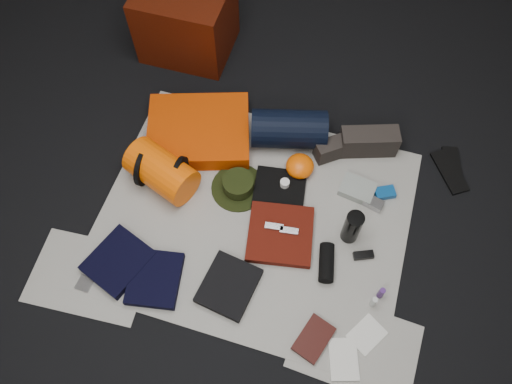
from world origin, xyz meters
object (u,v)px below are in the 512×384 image
(water_bottle, at_px, (352,227))
(paperback_book, at_px, (314,339))
(stuff_sack, at_px, (162,171))
(sleeping_pad, at_px, (199,131))
(red_cabinet, at_px, (186,20))
(navy_duffel, at_px, (289,129))
(compact_camera, at_px, (373,203))

(water_bottle, xyz_separation_m, paperback_book, (-0.05, -0.57, -0.10))
(stuff_sack, bearing_deg, paperback_book, -30.95)
(water_bottle, bearing_deg, stuff_sack, 178.58)
(sleeping_pad, relative_size, water_bottle, 2.55)
(red_cabinet, height_order, water_bottle, red_cabinet)
(red_cabinet, distance_m, stuff_sack, 1.01)
(navy_duffel, relative_size, paperback_book, 2.08)
(sleeping_pad, distance_m, navy_duffel, 0.52)
(sleeping_pad, bearing_deg, compact_camera, -8.06)
(sleeping_pad, relative_size, stuff_sack, 1.55)
(sleeping_pad, height_order, water_bottle, water_bottle)
(navy_duffel, bearing_deg, water_bottle, -61.80)
(stuff_sack, height_order, paperback_book, stuff_sack)
(stuff_sack, distance_m, paperback_book, 1.16)
(compact_camera, bearing_deg, sleeping_pad, -173.32)
(sleeping_pad, bearing_deg, paperback_book, -45.68)
(stuff_sack, relative_size, navy_duffel, 0.88)
(sleeping_pad, xyz_separation_m, paperback_book, (0.91, -0.93, -0.04))
(sleeping_pad, distance_m, stuff_sack, 0.35)
(stuff_sack, bearing_deg, navy_duffel, 38.55)
(compact_camera, distance_m, paperback_book, 0.80)
(sleeping_pad, bearing_deg, navy_duffel, 14.06)
(sleeping_pad, height_order, paperback_book, sleeping_pad)
(water_bottle, height_order, paperback_book, water_bottle)
(navy_duffel, bearing_deg, paperback_book, -83.87)
(navy_duffel, relative_size, compact_camera, 4.07)
(navy_duffel, xyz_separation_m, paperback_book, (0.41, -1.06, -0.10))
(navy_duffel, xyz_separation_m, water_bottle, (0.46, -0.49, 0.00))
(compact_camera, xyz_separation_m, paperback_book, (-0.14, -0.78, -0.01))
(red_cabinet, distance_m, water_bottle, 1.61)
(stuff_sack, height_order, water_bottle, water_bottle)
(red_cabinet, relative_size, stuff_sack, 1.44)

